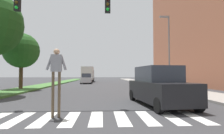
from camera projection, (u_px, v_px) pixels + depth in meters
ground_plane at (101, 84)px, 29.30m from camera, size 140.00×140.00×0.00m
crosswalk at (96, 118)px, 6.31m from camera, size 7.65×2.20×0.01m
median_strip at (51, 84)px, 26.89m from camera, size 2.76×64.00×0.15m
tree_far at (21, 51)px, 17.83m from camera, size 3.48×3.48×5.53m
sidewalk_right at (150, 84)px, 27.74m from camera, size 3.00×64.00×0.15m
traffic_light_gantry at (16, 18)px, 8.84m from camera, size 8.26×0.30×6.00m
street_lamp_right at (168, 45)px, 18.47m from camera, size 1.02×0.24×7.50m
pedestrian_performer at (56, 71)px, 6.48m from camera, size 0.75×0.29×2.49m
suv_crossing at (159, 87)px, 9.12m from camera, size 2.44×4.79×1.97m
sedan_midblock at (87, 79)px, 30.60m from camera, size 1.84×4.51×1.72m
truck_box_delivery at (88, 74)px, 37.59m from camera, size 2.40×6.20×3.10m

